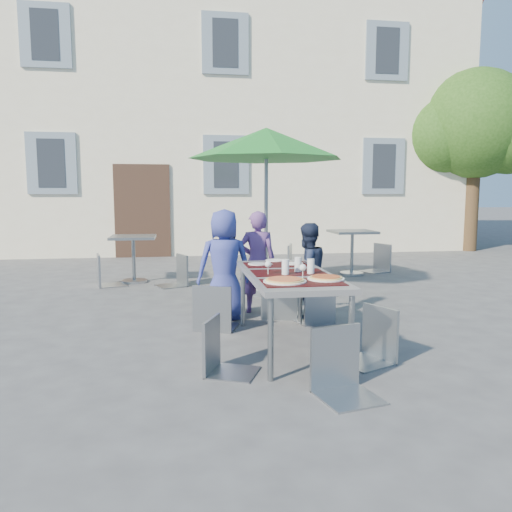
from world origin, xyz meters
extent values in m
plane|color=#414144|center=(0.00, 0.00, 0.00)|extent=(90.00, 90.00, 0.00)
cube|color=beige|center=(0.00, 11.50, 3.50)|extent=(13.00, 8.00, 7.00)
cube|color=maroon|center=(0.00, 11.50, 7.00)|extent=(13.60, 8.20, 8.20)
cube|color=#39251B|center=(-2.00, 7.47, 1.10)|extent=(1.30, 0.06, 2.20)
cube|color=slate|center=(-4.00, 7.47, 2.20)|extent=(1.10, 0.06, 1.40)
cube|color=#262B33|center=(-4.00, 7.45, 2.20)|extent=(0.60, 0.04, 1.10)
cube|color=slate|center=(-4.00, 7.47, 5.00)|extent=(1.10, 0.06, 1.40)
cube|color=#262B33|center=(-4.00, 7.45, 5.00)|extent=(0.60, 0.04, 1.10)
cube|color=slate|center=(0.00, 7.47, 2.20)|extent=(1.10, 0.06, 1.40)
cube|color=#262B33|center=(0.00, 7.45, 2.20)|extent=(0.60, 0.04, 1.10)
cube|color=slate|center=(0.00, 7.47, 5.00)|extent=(1.10, 0.06, 1.40)
cube|color=#262B33|center=(0.00, 7.45, 5.00)|extent=(0.60, 0.04, 1.10)
cube|color=slate|center=(4.00, 7.47, 2.20)|extent=(1.10, 0.06, 1.40)
cube|color=#262B33|center=(4.00, 7.45, 2.20)|extent=(0.60, 0.04, 1.10)
cube|color=slate|center=(4.00, 7.47, 5.00)|extent=(1.10, 0.06, 1.40)
cube|color=#262B33|center=(4.00, 7.45, 5.00)|extent=(0.60, 0.04, 1.10)
cylinder|color=#45311D|center=(6.50, 7.50, 1.40)|extent=(0.36, 0.36, 2.80)
sphere|color=#1E4412|center=(6.50, 7.50, 3.30)|extent=(2.80, 2.80, 2.80)
sphere|color=#1E4412|center=(5.70, 7.80, 3.00)|extent=(2.00, 2.00, 2.00)
sphere|color=#1E4412|center=(7.20, 7.10, 3.10)|extent=(2.20, 2.20, 2.20)
sphere|color=#1E4412|center=(6.70, 8.10, 3.80)|extent=(1.80, 1.80, 1.80)
cube|color=#45454A|center=(-0.12, 0.04, 0.72)|extent=(0.80, 1.85, 0.05)
cylinder|color=gray|center=(-0.46, -0.82, 0.35)|extent=(0.05, 0.05, 0.70)
cylinder|color=gray|center=(0.22, -0.82, 0.35)|extent=(0.05, 0.05, 0.70)
cylinder|color=gray|center=(-0.46, 0.91, 0.35)|extent=(0.05, 0.05, 0.70)
cylinder|color=gray|center=(0.22, 0.91, 0.35)|extent=(0.05, 0.05, 0.70)
cube|color=black|center=(-0.12, -0.51, 0.75)|extent=(0.70, 0.42, 0.01)
cube|color=black|center=(-0.12, 0.04, 0.75)|extent=(0.70, 0.42, 0.01)
cube|color=black|center=(-0.12, 0.59, 0.75)|extent=(0.70, 0.42, 0.01)
cylinder|color=white|center=(-0.27, -0.47, 0.76)|extent=(0.38, 0.38, 0.01)
cylinder|color=tan|center=(-0.27, -0.47, 0.77)|extent=(0.34, 0.34, 0.01)
cylinder|color=#A93B10|center=(-0.27, -0.47, 0.78)|extent=(0.30, 0.30, 0.01)
cylinder|color=white|center=(0.12, -0.41, 0.76)|extent=(0.33, 0.33, 0.01)
cylinder|color=tan|center=(0.12, -0.41, 0.77)|extent=(0.29, 0.29, 0.01)
cylinder|color=maroon|center=(0.12, -0.41, 0.78)|extent=(0.25, 0.25, 0.01)
cylinder|color=silver|center=(-0.18, -0.08, 0.82)|extent=(0.07, 0.07, 0.15)
cylinder|color=silver|center=(-0.02, 0.06, 0.82)|extent=(0.07, 0.07, 0.15)
cylinder|color=silver|center=(0.07, -0.07, 0.82)|extent=(0.07, 0.07, 0.15)
cylinder|color=silver|center=(-0.34, -0.04, 0.75)|extent=(0.06, 0.06, 0.00)
cylinder|color=silver|center=(-0.34, -0.04, 0.79)|extent=(0.01, 0.01, 0.08)
sphere|color=silver|center=(-0.34, -0.04, 0.85)|extent=(0.06, 0.06, 0.06)
cylinder|color=silver|center=(-0.06, -0.30, 0.75)|extent=(0.06, 0.06, 0.00)
cylinder|color=silver|center=(-0.06, -0.30, 0.79)|extent=(0.01, 0.01, 0.08)
sphere|color=silver|center=(-0.06, -0.30, 0.85)|extent=(0.06, 0.06, 0.06)
cylinder|color=white|center=(-0.33, 0.62, 0.76)|extent=(0.22, 0.22, 0.01)
cube|color=#B3B6BB|center=(-0.19, 0.62, 0.76)|extent=(0.02, 0.18, 0.00)
cylinder|color=white|center=(0.06, 0.60, 0.76)|extent=(0.22, 0.22, 0.01)
cube|color=#B3B6BB|center=(0.20, 0.60, 0.76)|extent=(0.02, 0.18, 0.00)
cylinder|color=white|center=(-0.09, 0.88, 0.76)|extent=(0.22, 0.22, 0.01)
cube|color=#B3B6BB|center=(0.05, 0.88, 0.76)|extent=(0.02, 0.18, 0.00)
imported|color=#343D90|center=(-0.64, 1.26, 0.67)|extent=(0.69, 0.49, 1.34)
imported|color=#633D7E|center=(-0.19, 1.54, 0.65)|extent=(0.53, 0.40, 1.30)
imported|color=#1B243D|center=(0.37, 1.17, 0.58)|extent=(0.65, 0.53, 1.17)
cube|color=gray|center=(-0.76, 0.87, 0.47)|extent=(0.56, 0.56, 0.03)
cube|color=gray|center=(-0.83, 0.67, 0.73)|extent=(0.42, 0.17, 0.52)
cylinder|color=gray|center=(-0.52, 0.98, 0.23)|extent=(0.02, 0.02, 0.46)
cylinder|color=gray|center=(-0.88, 1.11, 0.23)|extent=(0.02, 0.02, 0.46)
cylinder|color=gray|center=(-0.65, 0.63, 0.23)|extent=(0.02, 0.02, 0.46)
cylinder|color=gray|center=(-1.00, 0.76, 0.23)|extent=(0.02, 0.02, 0.46)
cube|color=#92999D|center=(0.06, 1.29, 0.47)|extent=(0.54, 0.54, 0.03)
cube|color=#92999D|center=(0.00, 1.09, 0.73)|extent=(0.43, 0.15, 0.52)
cylinder|color=#92999D|center=(0.29, 1.42, 0.23)|extent=(0.02, 0.02, 0.46)
cylinder|color=#92999D|center=(-0.07, 1.52, 0.23)|extent=(0.02, 0.02, 0.46)
cylinder|color=#92999D|center=(0.19, 1.06, 0.23)|extent=(0.02, 0.02, 0.46)
cylinder|color=#92999D|center=(-0.17, 1.16, 0.23)|extent=(0.02, 0.02, 0.46)
cube|color=gray|center=(0.38, 0.98, 0.44)|extent=(0.50, 0.50, 0.03)
cube|color=gray|center=(0.43, 0.79, 0.68)|extent=(0.40, 0.13, 0.49)
cylinder|color=gray|center=(0.50, 1.20, 0.21)|extent=(0.02, 0.02, 0.43)
cylinder|color=gray|center=(0.16, 1.11, 0.21)|extent=(0.02, 0.02, 0.43)
cylinder|color=gray|center=(0.59, 0.86, 0.21)|extent=(0.02, 0.02, 0.43)
cylinder|color=gray|center=(0.25, 0.77, 0.21)|extent=(0.02, 0.02, 0.43)
cube|color=gray|center=(-0.75, -0.61, 0.42)|extent=(0.52, 0.52, 0.03)
cube|color=gray|center=(-0.92, -0.54, 0.66)|extent=(0.18, 0.37, 0.47)
cylinder|color=gray|center=(-0.66, -0.83, 0.21)|extent=(0.02, 0.02, 0.41)
cylinder|color=gray|center=(-0.52, -0.52, 0.21)|extent=(0.02, 0.02, 0.41)
cylinder|color=gray|center=(-0.97, -0.70, 0.21)|extent=(0.02, 0.02, 0.41)
cylinder|color=gray|center=(-0.84, -0.39, 0.21)|extent=(0.02, 0.02, 0.41)
cube|color=#8F969A|center=(0.45, -0.53, 0.45)|extent=(0.55, 0.55, 0.03)
cube|color=#8F969A|center=(0.63, -0.45, 0.69)|extent=(0.20, 0.39, 0.50)
cylinder|color=#8F969A|center=(0.22, -0.44, 0.22)|extent=(0.02, 0.02, 0.44)
cylinder|color=#8F969A|center=(0.36, -0.77, 0.22)|extent=(0.02, 0.02, 0.44)
cylinder|color=#8F969A|center=(0.54, -0.29, 0.22)|extent=(0.02, 0.02, 0.44)
cylinder|color=#8F969A|center=(0.69, -0.62, 0.22)|extent=(0.02, 0.02, 0.44)
cube|color=#90969B|center=(0.05, -1.26, 0.46)|extent=(0.51, 0.51, 0.03)
cube|color=#90969B|center=(0.01, -1.06, 0.71)|extent=(0.42, 0.12, 0.51)
cylinder|color=#90969B|center=(-0.09, -1.48, 0.22)|extent=(0.02, 0.02, 0.45)
cylinder|color=#90969B|center=(0.27, -1.40, 0.22)|extent=(0.02, 0.02, 0.45)
cylinder|color=#90969B|center=(-0.17, -1.12, 0.22)|extent=(0.02, 0.02, 0.45)
cylinder|color=#90969B|center=(0.19, -1.04, 0.22)|extent=(0.02, 0.02, 0.45)
cylinder|color=#B3B6BB|center=(0.12, 2.62, 0.05)|extent=(0.50, 0.50, 0.10)
cylinder|color=gray|center=(0.12, 2.62, 1.15)|extent=(0.06, 0.06, 2.29)
cone|color=#197425|center=(0.12, 2.62, 2.24)|extent=(2.29, 2.29, 0.45)
cylinder|color=#B3B6BB|center=(-1.94, 4.00, 0.02)|extent=(0.44, 0.44, 0.04)
cylinder|color=gray|center=(-1.94, 4.00, 0.37)|extent=(0.06, 0.06, 0.75)
cube|color=gray|center=(-1.94, 4.00, 0.78)|extent=(0.75, 0.75, 0.04)
cube|color=gray|center=(-2.27, 3.75, 0.48)|extent=(0.53, 0.53, 0.03)
cube|color=gray|center=(-2.47, 3.71, 0.74)|extent=(0.12, 0.44, 0.53)
cylinder|color=gray|center=(-2.04, 3.61, 0.23)|extent=(0.02, 0.02, 0.47)
cylinder|color=gray|center=(-2.12, 3.98, 0.23)|extent=(0.02, 0.02, 0.47)
cylinder|color=gray|center=(-2.41, 3.53, 0.23)|extent=(0.02, 0.02, 0.47)
cylinder|color=gray|center=(-2.49, 3.90, 0.23)|extent=(0.02, 0.02, 0.47)
cube|color=gray|center=(-1.31, 3.54, 0.46)|extent=(0.57, 0.57, 0.03)
cube|color=gray|center=(-1.12, 3.61, 0.72)|extent=(0.19, 0.41, 0.52)
cylinder|color=gray|center=(-1.55, 3.64, 0.23)|extent=(0.02, 0.02, 0.45)
cylinder|color=gray|center=(-1.41, 3.29, 0.23)|extent=(0.02, 0.02, 0.45)
cylinder|color=gray|center=(-1.21, 3.78, 0.23)|extent=(0.02, 0.02, 0.45)
cylinder|color=gray|center=(-1.07, 3.43, 0.23)|extent=(0.02, 0.02, 0.45)
cylinder|color=#B3B6BB|center=(2.04, 4.21, 0.02)|extent=(0.44, 0.44, 0.04)
cylinder|color=gray|center=(2.04, 4.21, 0.39)|extent=(0.06, 0.06, 0.78)
cube|color=gray|center=(2.04, 4.21, 0.81)|extent=(0.78, 0.78, 0.04)
cube|color=#8F979A|center=(1.13, 4.49, 0.49)|extent=(0.59, 0.59, 0.03)
cube|color=#8F979A|center=(0.92, 4.56, 0.77)|extent=(0.19, 0.44, 0.55)
cylinder|color=#8F979A|center=(1.25, 4.23, 0.24)|extent=(0.02, 0.02, 0.48)
cylinder|color=#8F979A|center=(1.38, 4.61, 0.24)|extent=(0.02, 0.02, 0.48)
cylinder|color=#8F979A|center=(0.88, 4.37, 0.24)|extent=(0.02, 0.02, 0.48)
cylinder|color=#8F979A|center=(1.01, 4.74, 0.24)|extent=(0.02, 0.02, 0.48)
cube|color=gray|center=(2.58, 4.45, 0.49)|extent=(0.59, 0.59, 0.03)
cube|color=gray|center=(2.78, 4.53, 0.76)|extent=(0.20, 0.43, 0.54)
cylinder|color=gray|center=(2.33, 4.56, 0.24)|extent=(0.02, 0.02, 0.47)
cylinder|color=gray|center=(2.48, 4.20, 0.24)|extent=(0.02, 0.02, 0.47)
cylinder|color=gray|center=(2.69, 4.70, 0.24)|extent=(0.02, 0.02, 0.47)
cylinder|color=gray|center=(2.84, 4.35, 0.24)|extent=(0.02, 0.02, 0.47)
camera|label=1|loc=(-1.19, -4.67, 1.53)|focal=35.00mm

